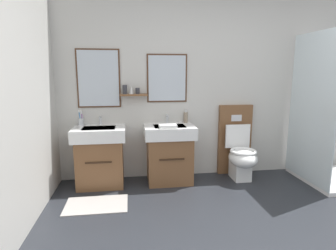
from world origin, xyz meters
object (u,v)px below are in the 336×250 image
vanity_sink_right (169,152)px  soap_dispenser (186,117)px  toilet (239,151)px  toothbrush_cup (81,121)px  folded_hand_towel (168,126)px  vanity_sink_left (100,155)px  shower_tray (325,151)px

vanity_sink_right → soap_dispenser: soap_dispenser is taller
toilet → toothbrush_cup: bearing=175.7°
toothbrush_cup → folded_hand_towel: (1.11, -0.33, -0.03)m
soap_dispenser → folded_hand_towel: (-0.30, -0.34, -0.05)m
vanity_sink_left → toilet: toilet is taller
toilet → soap_dispenser: (-0.72, 0.17, 0.47)m
toilet → vanity_sink_left: bearing=-179.5°
soap_dispenser → shower_tray: bearing=-15.5°
toothbrush_cup → soap_dispenser: toothbrush_cup is taller
vanity_sink_left → vanity_sink_right: bearing=0.0°
vanity_sink_left → folded_hand_towel: (0.86, -0.16, 0.39)m
folded_hand_towel → shower_tray: bearing=-4.2°
toothbrush_cup → shower_tray: 3.26m
toilet → soap_dispenser: bearing=166.7°
toilet → folded_hand_towel: 1.11m
toothbrush_cup → vanity_sink_right: bearing=-8.8°
vanity_sink_left → soap_dispenser: size_ratio=4.22×
vanity_sink_left → folded_hand_towel: folded_hand_towel is taller
vanity_sink_right → toilet: 0.98m
soap_dispenser → toilet: bearing=-13.3°
toothbrush_cup → soap_dispenser: bearing=0.4°
vanity_sink_right → soap_dispenser: size_ratio=4.22×
vanity_sink_left → toothbrush_cup: (-0.25, 0.18, 0.42)m
toilet → toothbrush_cup: (-2.13, 0.16, 0.45)m
shower_tray → folded_hand_towel: bearing=175.8°
vanity_sink_left → toothbrush_cup: size_ratio=3.76×
vanity_sink_left → shower_tray: size_ratio=0.39×
vanity_sink_left → toothbrush_cup: 0.52m
vanity_sink_right → vanity_sink_left: bearing=180.0°
vanity_sink_left → vanity_sink_right: 0.90m
toilet → shower_tray: size_ratio=0.51×
toothbrush_cup → shower_tray: size_ratio=0.10×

